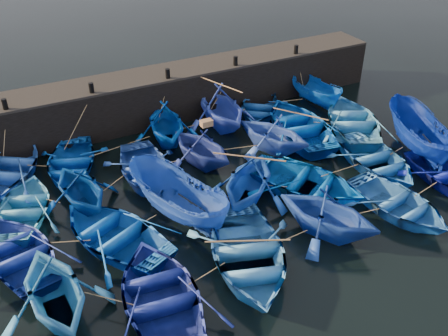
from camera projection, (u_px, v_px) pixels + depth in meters
name	position (u px, v px, depth m)	size (l,w,h in m)	color
ground	(260.00, 220.00, 20.25)	(120.00, 120.00, 0.00)	black
quay_wall	(163.00, 96.00, 27.42)	(26.00, 2.50, 2.50)	black
quay_top	(162.00, 73.00, 26.71)	(26.00, 2.50, 0.12)	black
bollard_0	(5.00, 104.00, 22.80)	(0.24, 0.24, 0.50)	black
bollard_1	(91.00, 88.00, 24.33)	(0.24, 0.24, 0.50)	black
bollard_2	(168.00, 73.00, 25.87)	(0.24, 0.24, 0.50)	black
bollard_3	(235.00, 61.00, 27.40)	(0.24, 0.24, 0.50)	black
bollard_4	(296.00, 49.00, 28.94)	(0.24, 0.24, 0.50)	black
boat_0	(7.00, 170.00, 22.39)	(3.90, 5.45, 1.13)	#1F4A9E
boat_1	(70.00, 163.00, 23.04)	(3.28, 4.59, 0.95)	#06409D
boat_2	(166.00, 123.00, 25.04)	(3.59, 4.16, 2.19)	#003EA5
boat_3	(221.00, 107.00, 26.34)	(4.00, 4.64, 2.44)	blue
boat_4	(259.00, 107.00, 28.01)	(3.14, 4.40, 0.91)	navy
boat_5	(316.00, 92.00, 28.90)	(1.55, 4.12, 1.59)	#0A4CB9
boat_6	(24.00, 207.00, 20.24)	(3.16, 4.41, 0.92)	#3385D6
boat_7	(80.00, 188.00, 20.45)	(3.27, 3.79, 1.99)	navy
boat_8	(145.00, 170.00, 22.52)	(3.44, 4.81, 1.00)	#204593
boat_9	(201.00, 146.00, 23.26)	(3.31, 3.84, 2.02)	navy
boat_10	(273.00, 132.00, 24.33)	(3.42, 3.97, 2.09)	#2A4DB2
boat_11	(299.00, 125.00, 25.92)	(4.16, 5.81, 1.21)	#0242A1
boat_12	(353.00, 120.00, 26.44)	(3.94, 5.51, 1.14)	#347CCC
boat_13	(19.00, 252.00, 17.95)	(3.41, 4.77, 0.99)	navy
boat_14	(114.00, 233.00, 18.75)	(3.74, 5.23, 1.09)	#0B4BB8
boat_15	(177.00, 199.00, 19.77)	(1.97, 5.23, 2.02)	#19429E
boat_16	(248.00, 180.00, 20.75)	(3.59, 4.17, 2.19)	#103EA0
boat_17	(305.00, 182.00, 21.63)	(3.78, 5.29, 1.10)	#0048A0
boat_18	(376.00, 160.00, 23.22)	(3.52, 4.93, 1.02)	blue
boat_19	(419.00, 134.00, 24.18)	(2.01, 5.33, 2.06)	navy
boat_20	(53.00, 290.00, 15.60)	(3.62, 4.20, 2.21)	#2773C0
boat_21	(161.00, 295.00, 16.14)	(3.79, 5.30, 1.10)	navy
boat_22	(247.00, 254.00, 17.74)	(4.03, 5.63, 1.17)	#3477D2
boat_23	(328.00, 213.00, 18.95)	(3.53, 4.09, 2.15)	navy
boat_24	(398.00, 203.00, 20.42)	(3.30, 4.62, 0.96)	blue
wooden_crate	(206.00, 123.00, 22.74)	(0.54, 0.36, 0.29)	olive
mooring_ropes	(209.00, 148.00, 23.40)	(17.35, 11.98, 2.10)	tan
loose_oars	(255.00, 140.00, 22.19)	(9.47, 12.01, 1.34)	#99724C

